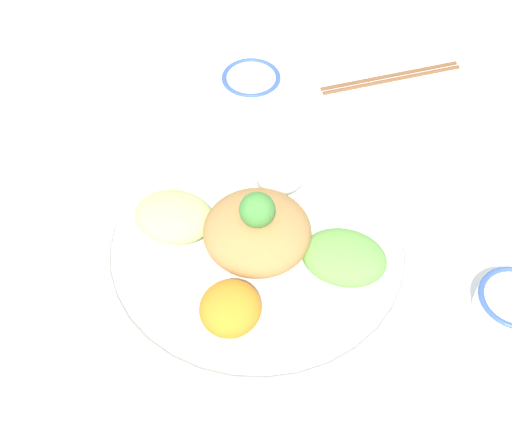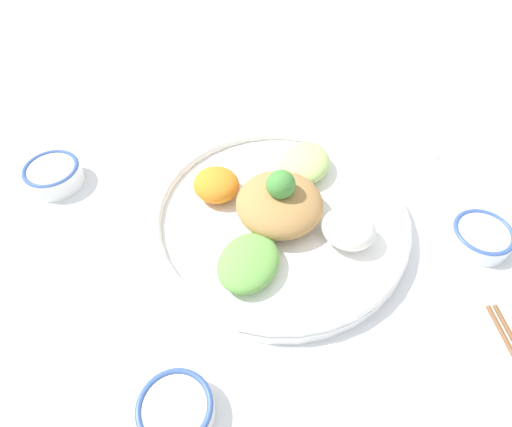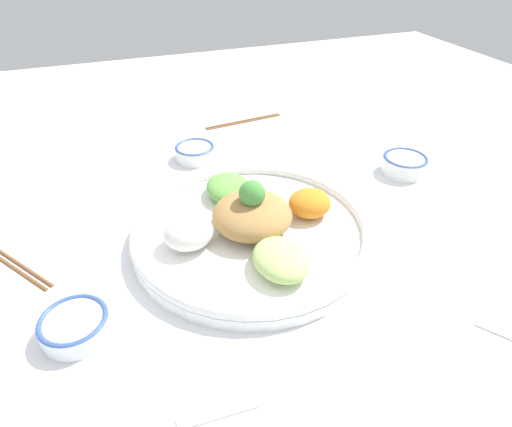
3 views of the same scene
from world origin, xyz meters
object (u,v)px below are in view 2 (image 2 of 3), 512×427
at_px(sauce_bowl_red, 53,174).
at_px(serving_spoon_extra, 242,93).
at_px(salad_platter, 279,214).
at_px(rice_bowl_blue, 176,410).
at_px(serving_spoon_main, 393,140).
at_px(sauce_bowl_dark, 481,236).

xyz_separation_m(sauce_bowl_red, serving_spoon_extra, (-0.38, 0.15, -0.02)).
bearing_deg(sauce_bowl_red, salad_platter, 104.81).
bearing_deg(rice_bowl_blue, salad_platter, -175.70).
distance_m(salad_platter, sauce_bowl_red, 0.39).
bearing_deg(serving_spoon_main, rice_bowl_blue, -94.70).
xyz_separation_m(salad_platter, serving_spoon_main, (-0.29, 0.10, -0.02)).
bearing_deg(sauce_bowl_dark, salad_platter, -68.74).
bearing_deg(sauce_bowl_red, serving_spoon_extra, 158.53).
height_order(sauce_bowl_red, rice_bowl_blue, sauce_bowl_red).
height_order(salad_platter, serving_spoon_main, salad_platter).
distance_m(rice_bowl_blue, serving_spoon_extra, 0.65).
distance_m(salad_platter, rice_bowl_blue, 0.31).
relative_size(serving_spoon_main, serving_spoon_extra, 1.28).
xyz_separation_m(serving_spoon_main, serving_spoon_extra, (0.00, -0.33, -0.00)).
xyz_separation_m(salad_platter, serving_spoon_extra, (-0.28, -0.23, -0.02)).
bearing_deg(rice_bowl_blue, sauce_bowl_red, -117.76).
bearing_deg(salad_platter, sauce_bowl_red, -75.19).
xyz_separation_m(sauce_bowl_red, rice_bowl_blue, (0.21, 0.40, -0.00)).
bearing_deg(sauce_bowl_red, rice_bowl_blue, 62.24).
height_order(sauce_bowl_red, serving_spoon_extra, sauce_bowl_red).
height_order(rice_bowl_blue, sauce_bowl_dark, rice_bowl_blue).
distance_m(serving_spoon_main, serving_spoon_extra, 0.33).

